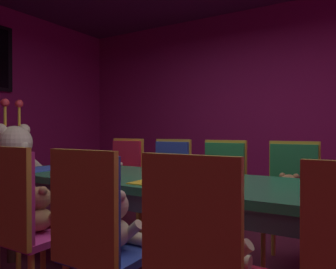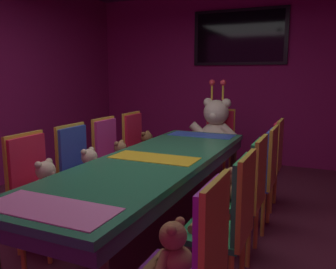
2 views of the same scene
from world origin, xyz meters
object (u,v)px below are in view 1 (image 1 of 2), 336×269
teddy_right_1 (289,194)px  chair_right_2 (222,183)px  teddy_left_1 (214,242)px  king_teddy_bear (15,162)px  chair_right_4 (124,174)px  teddy_left_2 (115,223)px  teddy_right_3 (162,182)px  throne_chair (5,177)px  chair_left_3 (19,214)px  teddy_right_2 (216,187)px  teddy_right_4 (115,177)px  banquet_table (178,190)px  chair_right_1 (292,188)px  teddy_left_3 (40,212)px  chair_left_2 (95,229)px  chair_left_1 (198,253)px  chair_right_3 (169,178)px

teddy_right_1 → chair_right_2: chair_right_2 is taller
teddy_left_1 → king_teddy_bear: king_teddy_bear is taller
teddy_right_1 → chair_right_4: 1.78m
teddy_left_2 → king_teddy_bear: 2.01m
teddy_right_1 → teddy_right_3: size_ratio=1.01×
teddy_left_2 → throne_chair: 2.16m
chair_left_3 → teddy_right_2: (1.53, -0.56, -0.02)m
teddy_right_1 → teddy_right_4: (-0.01, 1.77, 0.00)m
banquet_table → teddy_right_3: banquet_table is taller
teddy_right_1 → throne_chair: bearing=-75.1°
chair_right_1 → teddy_right_2: chair_right_1 is taller
banquet_table → teddy_left_1: 0.90m
teddy_right_2 → teddy_right_4: same height
chair_right_4 → teddy_left_3: bearing=21.3°
teddy_right_3 → chair_left_2: bearing=21.2°
chair_left_1 → chair_left_3: size_ratio=1.00×
chair_left_3 → teddy_left_3: size_ratio=3.31×
chair_left_1 → chair_left_3: bearing=90.0°
chair_left_2 → teddy_right_1: bearing=-21.1°
chair_right_4 → king_teddy_bear: size_ratio=1.06×
banquet_table → chair_right_4: size_ratio=3.06×
chair_right_3 → chair_right_4: bearing=-88.8°
teddy_left_2 → chair_right_2: 1.52m
chair_left_2 → teddy_left_3: bearing=77.2°
chair_right_3 → throne_chair: bearing=-59.8°
banquet_table → chair_left_3: size_ratio=3.06×
chair_left_2 → teddy_left_2: 0.15m
chair_left_2 → chair_left_3: size_ratio=1.00×
chair_left_1 → teddy_left_3: (0.14, 1.14, -0.02)m
teddy_left_1 → chair_right_3: bearing=36.9°
chair_right_3 → teddy_left_3: bearing=0.6°
chair_left_2 → teddy_right_2: chair_left_2 is taller
teddy_right_3 → chair_right_2: bearing=102.3°
teddy_right_2 → chair_right_1: bearing=104.7°
teddy_right_1 → teddy_right_3: bearing=-90.0°
chair_left_2 → king_teddy_bear: king_teddy_bear is taller
chair_left_1 → chair_right_4: size_ratio=1.00×
teddy_left_2 → teddy_left_3: bearing=91.4°
chair_right_1 → chair_right_2: bearing=-88.5°
teddy_left_3 → teddy_right_1: (1.40, -1.17, -0.00)m
banquet_table → chair_right_1: size_ratio=3.06×
chair_right_3 → chair_left_3: bearing=0.6°
chair_right_3 → chair_right_1: bearing=90.0°
chair_left_3 → chair_right_2: size_ratio=1.00×
banquet_table → chair_left_1: size_ratio=3.06×
chair_right_1 → teddy_right_2: 0.63m
chair_right_1 → teddy_left_2: bearing=-21.1°
chair_right_2 → teddy_right_1: bearing=78.2°
chair_left_1 → teddy_right_4: chair_left_1 is taller
teddy_left_2 → king_teddy_bear: bearing=70.1°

